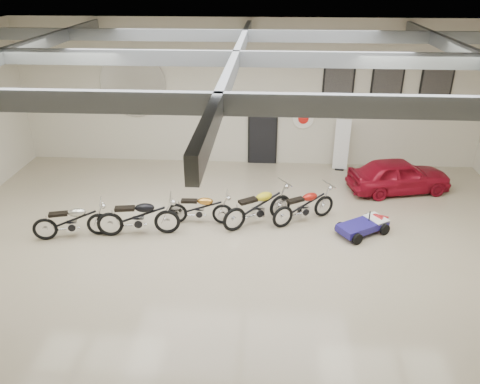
# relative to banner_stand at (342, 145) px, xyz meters

# --- Properties ---
(floor) EXTENTS (16.00, 12.00, 0.01)m
(floor) POSITION_rel_banner_stand_xyz_m (-3.23, -5.50, -0.93)
(floor) COLOR tan
(floor) RESTS_ON ground
(ceiling) EXTENTS (16.00, 12.00, 0.01)m
(ceiling) POSITION_rel_banner_stand_xyz_m (-3.23, -5.50, 4.07)
(ceiling) COLOR gray
(ceiling) RESTS_ON back_wall
(back_wall) EXTENTS (16.00, 0.02, 5.00)m
(back_wall) POSITION_rel_banner_stand_xyz_m (-3.23, 0.50, 1.57)
(back_wall) COLOR beige
(back_wall) RESTS_ON floor
(ceiling_beams) EXTENTS (15.80, 11.80, 0.32)m
(ceiling_beams) POSITION_rel_banner_stand_xyz_m (-3.23, -5.50, 3.82)
(ceiling_beams) COLOR slate
(ceiling_beams) RESTS_ON ceiling
(door) EXTENTS (0.92, 0.08, 2.10)m
(door) POSITION_rel_banner_stand_xyz_m (-2.73, 0.45, 0.12)
(door) COLOR black
(door) RESTS_ON back_wall
(logo_plaque) EXTENTS (2.30, 0.06, 1.16)m
(logo_plaque) POSITION_rel_banner_stand_xyz_m (-7.23, 0.45, 1.87)
(logo_plaque) COLOR silver
(logo_plaque) RESTS_ON back_wall
(poster_left) EXTENTS (1.05, 0.08, 1.35)m
(poster_left) POSITION_rel_banner_stand_xyz_m (-0.23, 0.46, 2.17)
(poster_left) COLOR black
(poster_left) RESTS_ON back_wall
(poster_mid) EXTENTS (1.05, 0.08, 1.35)m
(poster_mid) POSITION_rel_banner_stand_xyz_m (1.37, 0.46, 2.17)
(poster_mid) COLOR black
(poster_mid) RESTS_ON back_wall
(poster_right) EXTENTS (1.05, 0.08, 1.35)m
(poster_right) POSITION_rel_banner_stand_xyz_m (2.97, 0.46, 2.17)
(poster_right) COLOR black
(poster_right) RESTS_ON back_wall
(oil_sign) EXTENTS (0.72, 0.10, 0.72)m
(oil_sign) POSITION_rel_banner_stand_xyz_m (-1.33, 0.45, 0.77)
(oil_sign) COLOR white
(oil_sign) RESTS_ON back_wall
(banner_stand) EXTENTS (0.52, 0.26, 1.85)m
(banner_stand) POSITION_rel_banner_stand_xyz_m (0.00, 0.00, 0.00)
(banner_stand) COLOR white
(banner_stand) RESTS_ON floor
(motorcycle_silver) EXTENTS (2.03, 1.08, 1.01)m
(motorcycle_silver) POSITION_rel_banner_stand_xyz_m (-7.60, -5.04, -0.42)
(motorcycle_silver) COLOR silver
(motorcycle_silver) RESTS_ON floor
(motorcycle_black) EXTENTS (2.21, 0.98, 1.11)m
(motorcycle_black) POSITION_rel_banner_stand_xyz_m (-5.89, -4.80, -0.37)
(motorcycle_black) COLOR silver
(motorcycle_black) RESTS_ON floor
(motorcycle_gold) EXTENTS (1.85, 0.61, 0.95)m
(motorcycle_gold) POSITION_rel_banner_stand_xyz_m (-4.37, -4.09, -0.45)
(motorcycle_gold) COLOR silver
(motorcycle_gold) RESTS_ON floor
(motorcycle_yellow) EXTENTS (2.14, 1.75, 1.11)m
(motorcycle_yellow) POSITION_rel_banner_stand_xyz_m (-2.76, -4.02, -0.37)
(motorcycle_yellow) COLOR silver
(motorcycle_yellow) RESTS_ON floor
(motorcycle_red) EXTENTS (1.99, 1.53, 1.02)m
(motorcycle_red) POSITION_rel_banner_stand_xyz_m (-1.49, -3.81, -0.42)
(motorcycle_red) COLOR silver
(motorcycle_red) RESTS_ON floor
(go_kart) EXTENTS (1.86, 1.59, 0.62)m
(go_kart) POSITION_rel_banner_stand_xyz_m (0.17, -4.29, -0.61)
(go_kart) COLOR navy
(go_kart) RESTS_ON floor
(vintage_car) EXTENTS (1.97, 3.40, 1.09)m
(vintage_car) POSITION_rel_banner_stand_xyz_m (1.61, -1.65, -0.38)
(vintage_car) COLOR maroon
(vintage_car) RESTS_ON floor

